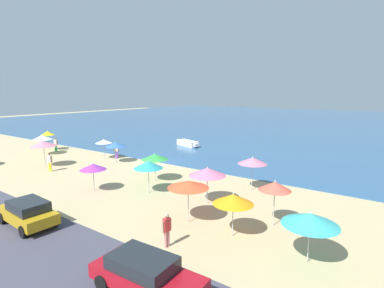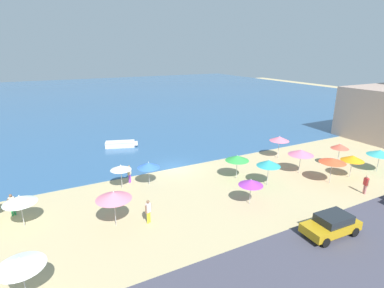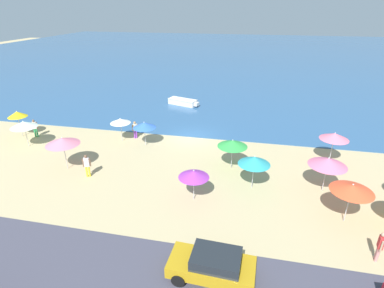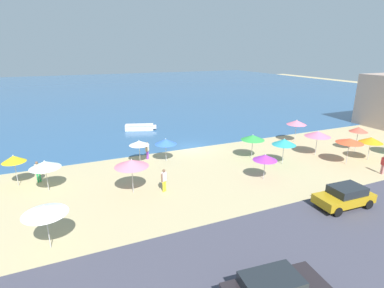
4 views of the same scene
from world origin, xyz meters
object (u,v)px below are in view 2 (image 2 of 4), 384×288
beach_umbrella_6 (148,165)px  beach_umbrella_9 (353,158)px  beach_umbrella_11 (251,182)px  beach_umbrella_5 (340,146)px  beach_umbrella_8 (121,168)px  bather_1 (12,204)px  beach_umbrella_14 (380,153)px  skiff_nearshore (121,144)px  beach_umbrella_0 (237,158)px  bather_3 (366,184)px  beach_umbrella_2 (301,152)px  beach_umbrella_3 (19,199)px  beach_umbrella_13 (114,196)px  beach_umbrella_1 (333,160)px  beach_umbrella_7 (279,139)px  parked_car_3 (331,224)px  beach_umbrella_10 (269,163)px  bather_0 (148,210)px  bather_2 (129,173)px  beach_umbrella_4 (20,262)px

beach_umbrella_6 → beach_umbrella_9: size_ratio=0.96×
beach_umbrella_6 → beach_umbrella_11: 9.35m
beach_umbrella_5 → beach_umbrella_8: 22.32m
beach_umbrella_5 → bather_1: size_ratio=1.50×
beach_umbrella_14 → skiff_nearshore: (-21.15, 20.08, -1.61)m
beach_umbrella_0 → beach_umbrella_11: beach_umbrella_0 is taller
beach_umbrella_0 → bather_3: size_ratio=1.40×
beach_umbrella_2 → skiff_nearshore: size_ratio=0.62×
beach_umbrella_3 → beach_umbrella_5: size_ratio=0.92×
beach_umbrella_6 → bather_3: beach_umbrella_6 is taller
beach_umbrella_0 → beach_umbrella_13: 12.68m
beach_umbrella_1 → beach_umbrella_11: 9.10m
beach_umbrella_5 → beach_umbrella_7: size_ratio=1.01×
beach_umbrella_8 → beach_umbrella_5: bearing=-14.5°
beach_umbrella_0 → beach_umbrella_3: beach_umbrella_3 is taller
beach_umbrella_8 → beach_umbrella_13: (-2.00, -5.74, 0.36)m
beach_umbrella_5 → beach_umbrella_9: (-1.30, -2.41, -0.31)m
beach_umbrella_6 → beach_umbrella_7: 15.60m
beach_umbrella_13 → beach_umbrella_3: bearing=152.9°
beach_umbrella_13 → parked_car_3: 14.79m
beach_umbrella_5 → beach_umbrella_13: size_ratio=0.99×
parked_car_3 → beach_umbrella_6: bearing=121.3°
beach_umbrella_10 → beach_umbrella_14: beach_umbrella_10 is taller
beach_umbrella_0 → bather_3: (7.86, -7.84, -1.13)m
beach_umbrella_7 → parked_car_3: beach_umbrella_7 is taller
beach_umbrella_1 → beach_umbrella_10: size_ratio=1.02×
beach_umbrella_1 → beach_umbrella_13: (-19.44, 2.22, 0.07)m
beach_umbrella_7 → skiff_nearshore: beach_umbrella_7 is taller
beach_umbrella_6 → beach_umbrella_13: 6.95m
beach_umbrella_13 → bather_0: (2.18, -0.74, -1.34)m
bather_1 → bather_2: bather_1 is taller
beach_umbrella_7 → bather_1: beach_umbrella_7 is taller
beach_umbrella_14 → bather_2: beach_umbrella_14 is taller
beach_umbrella_3 → beach_umbrella_4: bearing=-88.5°
parked_car_3 → bather_1: bearing=145.9°
bather_3 → beach_umbrella_2: bearing=104.0°
beach_umbrella_11 → skiff_nearshore: size_ratio=0.53×
beach_umbrella_7 → bather_2: (-17.05, 1.40, -1.36)m
beach_umbrella_11 → bather_0: size_ratio=1.22×
bather_1 → bather_3: 28.53m
bather_3 → skiff_nearshore: 27.29m
beach_umbrella_0 → beach_umbrella_11: bearing=-113.6°
parked_car_3 → beach_umbrella_13: bearing=147.8°
beach_umbrella_14 → bather_1: beach_umbrella_14 is taller
beach_umbrella_13 → skiff_nearshore: size_ratio=0.65×
beach_umbrella_0 → beach_umbrella_2: 6.65m
beach_umbrella_3 → beach_umbrella_7: beach_umbrella_7 is taller
bather_3 → skiff_nearshore: bather_3 is taller
beach_umbrella_9 → parked_car_3: bearing=-150.4°
beach_umbrella_4 → beach_umbrella_1: bearing=5.5°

